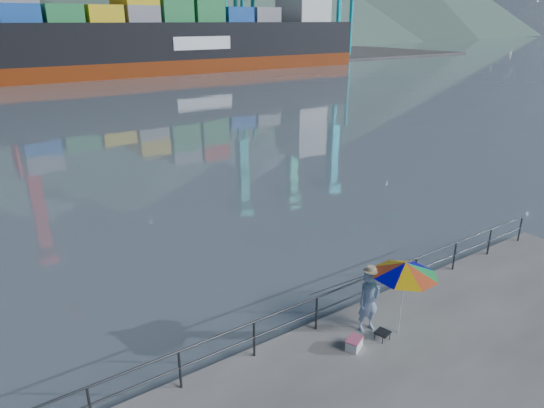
{
  "coord_description": "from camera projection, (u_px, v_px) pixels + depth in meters",
  "views": [
    {
      "loc": [
        -6.34,
        -6.85,
        7.93
      ],
      "look_at": [
        2.5,
        6.0,
        2.0
      ],
      "focal_mm": 32.0,
      "sensor_mm": 36.0,
      "label": 1
    }
  ],
  "objects": [
    {
      "name": "folding_stool",
      "position": [
        382.0,
        335.0,
        12.82
      ],
      "size": [
        0.43,
        0.43,
        0.23
      ],
      "color": "black",
      "rests_on": "ground"
    },
    {
      "name": "far_dock",
      "position": [
        36.0,
        66.0,
        88.38
      ],
      "size": [
        200.0,
        40.0,
        0.4
      ],
      "primitive_type": "cube",
      "color": "#514F4C",
      "rests_on": "ground"
    },
    {
      "name": "fishing_rod",
      "position": [
        336.0,
        312.0,
        14.04
      ],
      "size": [
        0.67,
        1.73,
        1.3
      ],
      "primitive_type": "cylinder",
      "rotation": [
        0.96,
        0.0,
        0.36
      ],
      "color": "black",
      "rests_on": "ground"
    },
    {
      "name": "guardrail",
      "position": [
        287.0,
        325.0,
        12.58
      ],
      "size": [
        22.0,
        0.06,
        1.03
      ],
      "color": "#2D3033",
      "rests_on": "ground"
    },
    {
      "name": "container_stacks",
      "position": [
        157.0,
        44.0,
        99.98
      ],
      "size": [
        58.0,
        5.4,
        7.8
      ],
      "color": "orange",
      "rests_on": "ground"
    },
    {
      "name": "beach_umbrella",
      "position": [
        405.0,
        269.0,
        12.45
      ],
      "size": [
        2.24,
        2.24,
        2.13
      ],
      "color": "white",
      "rests_on": "ground"
    },
    {
      "name": "container_ship",
      "position": [
        197.0,
        34.0,
        81.72
      ],
      "size": [
        63.81,
        10.63,
        18.1
      ],
      "color": "#672308",
      "rests_on": "ground"
    },
    {
      "name": "fisherman",
      "position": [
        369.0,
        301.0,
        12.97
      ],
      "size": [
        0.71,
        0.52,
        1.78
      ],
      "primitive_type": "imported",
      "rotation": [
        0.0,
        0.0,
        -0.16
      ],
      "color": "#275391",
      "rests_on": "ground"
    },
    {
      "name": "cooler_bag",
      "position": [
        354.0,
        344.0,
        12.46
      ],
      "size": [
        0.55,
        0.47,
        0.27
      ],
      "primitive_type": "cube",
      "rotation": [
        0.0,
        0.0,
        0.43
      ],
      "color": "silver",
      "rests_on": "ground"
    }
  ]
}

